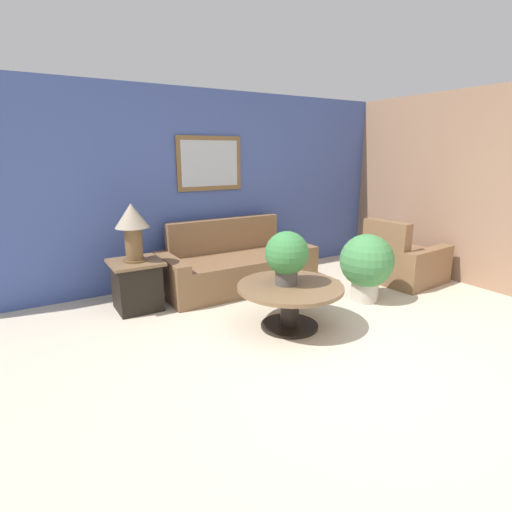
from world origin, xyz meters
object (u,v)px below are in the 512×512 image
side_table (137,285)px  potted_plant_on_table (287,255)px  couch_main (236,266)px  table_lamp (132,224)px  coffee_table (290,297)px  potted_plant_floor (366,264)px  armchair (399,261)px

side_table → potted_plant_on_table: size_ratio=1.05×
potted_plant_on_table → couch_main: bearing=83.2°
couch_main → potted_plant_on_table: bearing=-96.8°
table_lamp → coffee_table: bearing=-47.4°
coffee_table → couch_main: bearing=84.2°
table_lamp → side_table: bearing=0.0°
side_table → coffee_table: bearing=-47.4°
potted_plant_on_table → potted_plant_floor: 1.31m
armchair → potted_plant_on_table: (-2.30, -0.46, 0.50)m
coffee_table → potted_plant_on_table: bearing=114.9°
couch_main → armchair: bearing=-24.1°
potted_plant_on_table → armchair: bearing=11.3°
armchair → side_table: bearing=71.4°
coffee_table → potted_plant_floor: 1.27m
armchair → potted_plant_floor: 1.10m
potted_plant_floor → side_table: bearing=154.6°
table_lamp → potted_plant_floor: (2.47, -1.17, -0.53)m
armchair → side_table: size_ratio=1.92×
couch_main → table_lamp: table_lamp is taller
couch_main → side_table: 1.37m
coffee_table → table_lamp: size_ratio=1.67×
coffee_table → side_table: (-1.22, 1.33, -0.04)m
couch_main → armchair: same height
side_table → potted_plant_on_table: (1.20, -1.29, 0.48)m
coffee_table → potted_plant_floor: potted_plant_floor is taller
armchair → coffee_table: 2.33m
coffee_table → table_lamp: bearing=132.6°
potted_plant_on_table → side_table: bearing=133.0°
side_table → table_lamp: bearing=0.0°
armchair → potted_plant_floor: size_ratio=1.34×
potted_plant_floor → table_lamp: bearing=154.6°
table_lamp → potted_plant_on_table: (1.20, -1.29, -0.23)m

